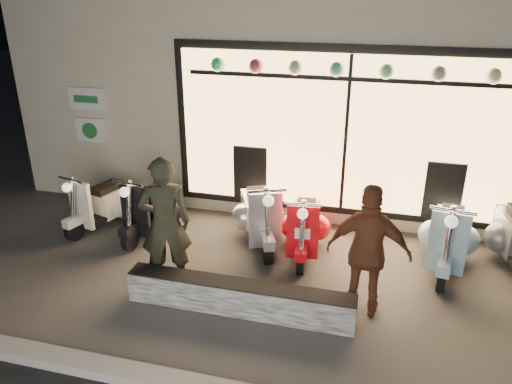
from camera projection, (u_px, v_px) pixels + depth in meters
ground at (263, 284)px, 6.62m from camera, size 40.00×40.00×0.00m
shop_building at (323, 65)px, 10.22m from camera, size 10.20×6.23×4.20m
graffiti_barrier at (239, 297)px, 5.99m from camera, size 2.78×0.28×0.40m
scooter_silver at (259, 213)px, 7.63m from camera, size 0.86×1.45×1.06m
scooter_red at (305, 225)px, 7.34m from camera, size 0.52×1.38×0.98m
scooter_black at (156, 206)px, 7.93m from camera, size 0.56×1.42×1.01m
scooter_cream at (106, 202)px, 8.13m from camera, size 0.67×1.34×0.95m
scooter_blue at (449, 235)px, 6.97m from camera, size 0.63×1.52×1.08m
man at (165, 224)px, 6.28m from camera, size 0.76×0.65×1.78m
woman at (369, 252)px, 5.74m from camera, size 0.99×0.45×1.66m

